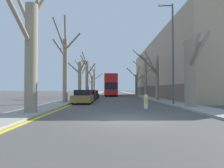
{
  "coord_description": "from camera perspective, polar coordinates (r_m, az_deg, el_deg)",
  "views": [
    {
      "loc": [
        -0.73,
        -9.46,
        1.48
      ],
      "look_at": [
        -0.39,
        27.94,
        2.43
      ],
      "focal_mm": 32.0,
      "sensor_mm": 36.0,
      "label": 1
    }
  ],
  "objects": [
    {
      "name": "street_tree_left_3",
      "position": [
        41.27,
        -7.15,
        2.25
      ],
      "size": [
        3.34,
        2.34,
        9.1
      ],
      "color": "gray",
      "rests_on": "ground"
    },
    {
      "name": "parked_car_0",
      "position": [
        20.75,
        -8.25,
        -3.69
      ],
      "size": [
        1.87,
        3.97,
        1.4
      ],
      "color": "olive",
      "rests_on": "ground"
    },
    {
      "name": "lamp_post",
      "position": [
        19.11,
        16.75,
        9.51
      ],
      "size": [
        1.4,
        0.2,
        9.24
      ],
      "color": "#4C4F54",
      "rests_on": "ground"
    },
    {
      "name": "parked_car_1",
      "position": [
        25.86,
        -6.71,
        -3.25
      ],
      "size": [
        1.8,
        3.96,
        1.39
      ],
      "color": "black",
      "rests_on": "ground"
    },
    {
      "name": "ground_plane",
      "position": [
        9.61,
        3.91,
        -10.29
      ],
      "size": [
        300.0,
        300.0,
        0.0
      ],
      "primitive_type": "plane",
      "color": "#4C4947"
    },
    {
      "name": "street_tree_left_4",
      "position": [
        50.5,
        -5.79,
        0.08
      ],
      "size": [
        2.1,
        3.45,
        6.54
      ],
      "color": "gray",
      "rests_on": "ground"
    },
    {
      "name": "street_tree_right_3",
      "position": [
        45.94,
        7.05,
        0.5
      ],
      "size": [
        4.34,
        3.95,
        6.43
      ],
      "color": "gray",
      "rests_on": "ground"
    },
    {
      "name": "sidewalk_right",
      "position": [
        59.83,
        5.69,
        -2.81
      ],
      "size": [
        2.24,
        120.0,
        0.12
      ],
      "primitive_type": "cube",
      "color": "gray",
      "rests_on": "ground"
    },
    {
      "name": "street_tree_left_0",
      "position": [
        12.98,
        -22.13,
        9.27
      ],
      "size": [
        2.62,
        4.21,
        8.8
      ],
      "color": "gray",
      "rests_on": "ground"
    },
    {
      "name": "street_tree_left_1",
      "position": [
        21.77,
        -13.28,
        5.21
      ],
      "size": [
        2.69,
        2.39,
        8.75
      ],
      "color": "gray",
      "rests_on": "ground"
    },
    {
      "name": "traffic_bollard",
      "position": [
        15.34,
        9.66,
        -4.96
      ],
      "size": [
        0.3,
        0.31,
        1.07
      ],
      "color": "white",
      "rests_on": "ground"
    },
    {
      "name": "street_tree_left_5",
      "position": [
        59.46,
        -5.1,
        1.19
      ],
      "size": [
        4.52,
        2.72,
        9.05
      ],
      "color": "gray",
      "rests_on": "ground"
    },
    {
      "name": "kerb_line_stripe",
      "position": [
        59.6,
        -4.08,
        -2.87
      ],
      "size": [
        0.24,
        120.0,
        0.01
      ],
      "primitive_type": "cube",
      "color": "yellow",
      "rests_on": "ground"
    },
    {
      "name": "street_tree_right_2",
      "position": [
        35.41,
        9.48,
        2.45
      ],
      "size": [
        4.66,
        3.21,
        8.29
      ],
      "color": "gray",
      "rests_on": "ground"
    },
    {
      "name": "building_facade_right",
      "position": [
        40.16,
        17.77,
        3.75
      ],
      "size": [
        10.08,
        40.44,
        10.17
      ],
      "color": "tan",
      "rests_on": "ground"
    },
    {
      "name": "double_decker_bus",
      "position": [
        43.28,
        -0.3,
        -0.07
      ],
      "size": [
        2.6,
        11.75,
        4.46
      ],
      "color": "red",
      "rests_on": "ground"
    },
    {
      "name": "street_tree_left_2",
      "position": [
        31.83,
        -9.18,
        1.72
      ],
      "size": [
        3.21,
        3.31,
        6.31
      ],
      "color": "gray",
      "rests_on": "ground"
    },
    {
      "name": "sidewalk_left",
      "position": [
        59.69,
        -5.33,
        -2.81
      ],
      "size": [
        2.24,
        120.0,
        0.12
      ],
      "primitive_type": "cube",
      "color": "gray",
      "rests_on": "ground"
    },
    {
      "name": "parked_car_2",
      "position": [
        31.64,
        -5.58,
        -3.01
      ],
      "size": [
        1.9,
        4.08,
        1.28
      ],
      "color": "black",
      "rests_on": "ground"
    },
    {
      "name": "street_tree_right_0",
      "position": [
        16.87,
        21.61,
        4.31
      ],
      "size": [
        2.1,
        4.58,
        6.28
      ],
      "color": "gray",
      "rests_on": "ground"
    },
    {
      "name": "street_tree_right_1",
      "position": [
        26.06,
        12.39,
        2.25
      ],
      "size": [
        3.14,
        4.09,
        6.36
      ],
      "color": "gray",
      "rests_on": "ground"
    }
  ]
}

